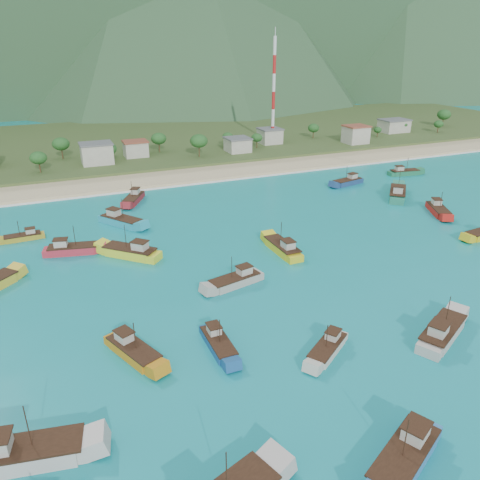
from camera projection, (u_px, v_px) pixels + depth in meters
name	position (u px, v px, depth m)	size (l,w,h in m)	color
ground	(319.00, 286.00, 82.24)	(600.00, 600.00, 0.00)	#0C7E85
beach	(187.00, 176.00, 149.09)	(400.00, 18.00, 1.20)	beige
land	(145.00, 141.00, 200.71)	(400.00, 110.00, 2.40)	#385123
surf_line	(196.00, 184.00, 141.05)	(400.00, 2.50, 0.08)	white
village	(208.00, 144.00, 172.84)	(210.03, 22.20, 6.54)	beige
vegetation	(144.00, 148.00, 163.74)	(277.71, 26.08, 8.60)	#235623
radio_tower	(274.00, 92.00, 181.32)	(1.20, 1.20, 39.75)	red
boat_0	(442.00, 333.00, 67.53)	(12.05, 8.42, 6.94)	#B4ACA4
boat_1	(328.00, 349.00, 64.60)	(8.80, 7.12, 5.23)	beige
boat_6	(131.00, 253.00, 93.07)	(11.17, 10.93, 7.13)	yellow
boat_8	(24.00, 238.00, 101.19)	(8.40, 2.88, 4.90)	#B09423
boat_9	(397.00, 194.00, 128.12)	(11.75, 12.49, 7.83)	#21795D
boat_10	(133.00, 351.00, 63.85)	(6.73, 10.61, 6.05)	orange
boat_11	(404.00, 173.00, 149.88)	(10.57, 4.62, 6.04)	#1C6E48
boat_12	(23.00, 455.00, 47.58)	(13.26, 6.05, 7.56)	beige
boat_14	(348.00, 182.00, 139.86)	(10.90, 5.24, 6.20)	navy
boat_17	(283.00, 248.00, 95.12)	(3.54, 11.32, 6.65)	yellow
boat_18	(438.00, 210.00, 116.56)	(7.47, 10.89, 6.26)	red
boat_21	(121.00, 221.00, 109.31)	(9.51, 11.61, 6.92)	#229BB5
boat_22	(218.00, 344.00, 65.58)	(2.70, 9.12, 5.39)	#1A4F8C
boat_24	(405.00, 458.00, 47.38)	(12.13, 8.36, 6.98)	teal
boat_26	(72.00, 250.00, 94.62)	(11.21, 5.46, 6.37)	#BE2939
boat_28	(236.00, 281.00, 82.42)	(10.78, 5.30, 6.12)	#AAA499
boat_29	(134.00, 199.00, 124.85)	(7.81, 10.83, 6.27)	maroon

